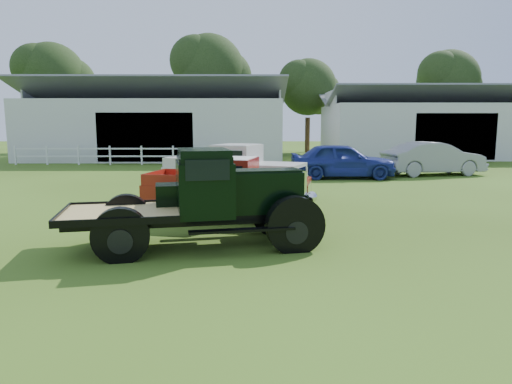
{
  "coord_description": "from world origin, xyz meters",
  "views": [
    {
      "loc": [
        0.17,
        -8.93,
        2.56
      ],
      "look_at": [
        0.2,
        1.2,
        1.05
      ],
      "focal_mm": 32.0,
      "sensor_mm": 36.0,
      "label": 1
    }
  ],
  "objects_px": {
    "white_pickup": "(235,172)",
    "misc_car_blue": "(342,161)",
    "vintage_flatbed": "(199,198)",
    "misc_car_grey": "(433,159)",
    "red_pickup": "(228,188)"
  },
  "relations": [
    {
      "from": "white_pickup",
      "to": "misc_car_blue",
      "type": "distance_m",
      "value": 7.54
    },
    {
      "from": "vintage_flatbed",
      "to": "misc_car_grey",
      "type": "height_order",
      "value": "vintage_flatbed"
    },
    {
      "from": "misc_car_grey",
      "to": "white_pickup",
      "type": "bearing_deg",
      "value": 114.45
    },
    {
      "from": "white_pickup",
      "to": "red_pickup",
      "type": "bearing_deg",
      "value": -69.62
    },
    {
      "from": "red_pickup",
      "to": "misc_car_blue",
      "type": "distance_m",
      "value": 10.47
    },
    {
      "from": "vintage_flatbed",
      "to": "misc_car_blue",
      "type": "relative_size",
      "value": 1.05
    },
    {
      "from": "vintage_flatbed",
      "to": "misc_car_grey",
      "type": "bearing_deg",
      "value": 41.32
    },
    {
      "from": "vintage_flatbed",
      "to": "misc_car_blue",
      "type": "height_order",
      "value": "vintage_flatbed"
    },
    {
      "from": "vintage_flatbed",
      "to": "red_pickup",
      "type": "relative_size",
      "value": 1.13
    },
    {
      "from": "red_pickup",
      "to": "misc_car_blue",
      "type": "height_order",
      "value": "misc_car_blue"
    },
    {
      "from": "white_pickup",
      "to": "misc_car_blue",
      "type": "xyz_separation_m",
      "value": [
        4.86,
        5.76,
        -0.07
      ]
    },
    {
      "from": "red_pickup",
      "to": "white_pickup",
      "type": "distance_m",
      "value": 3.5
    },
    {
      "from": "misc_car_grey",
      "to": "misc_car_blue",
      "type": "bearing_deg",
      "value": 93.63
    },
    {
      "from": "misc_car_blue",
      "to": "misc_car_grey",
      "type": "distance_m",
      "value": 5.04
    },
    {
      "from": "white_pickup",
      "to": "vintage_flatbed",
      "type": "bearing_deg",
      "value": -73.26
    }
  ]
}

